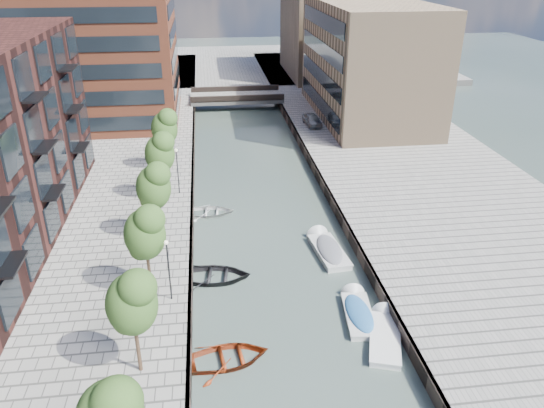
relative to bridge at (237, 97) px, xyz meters
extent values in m
plane|color=#38473F|center=(0.00, -32.00, -1.39)|extent=(300.00, 300.00, 0.00)
cube|color=gray|center=(16.00, -32.00, -0.89)|extent=(20.00, 140.00, 1.00)
cube|color=#332823|center=(-6.10, -32.00, -0.89)|extent=(0.25, 140.00, 1.00)
cube|color=#332823|center=(6.10, -32.00, -0.89)|extent=(0.25, 140.00, 1.00)
cube|color=gray|center=(0.00, 28.00, -0.89)|extent=(80.00, 40.00, 1.00)
cube|color=#9C7F5F|center=(16.00, -10.00, 6.61)|extent=(12.00, 25.00, 14.00)
cube|color=#9C7F5F|center=(16.00, 16.00, 7.61)|extent=(12.00, 20.00, 16.00)
cube|color=gray|center=(0.00, 0.00, -0.09)|extent=(13.00, 6.00, 0.60)
cube|color=#332823|center=(0.00, -2.80, 0.51)|extent=(13.00, 0.40, 0.80)
cube|color=#332823|center=(0.00, 2.80, 0.51)|extent=(13.00, 0.40, 0.80)
cylinder|color=#382619|center=(-8.50, -54.00, 1.21)|extent=(0.20, 0.20, 3.20)
ellipsoid|color=#325B22|center=(-8.50, -54.00, 3.93)|extent=(2.50, 2.50, 3.25)
cylinder|color=#382619|center=(-8.50, -47.00, 1.21)|extent=(0.20, 0.20, 3.20)
ellipsoid|color=#325B22|center=(-8.50, -47.00, 3.93)|extent=(2.50, 2.50, 3.25)
cylinder|color=#382619|center=(-8.50, -40.00, 1.21)|extent=(0.20, 0.20, 3.20)
ellipsoid|color=#325B22|center=(-8.50, -40.00, 3.93)|extent=(2.50, 2.50, 3.25)
cylinder|color=#382619|center=(-8.50, -33.00, 1.21)|extent=(0.20, 0.20, 3.20)
ellipsoid|color=#325B22|center=(-8.50, -33.00, 3.93)|extent=(2.50, 2.50, 3.25)
cylinder|color=#382619|center=(-8.50, -26.00, 1.21)|extent=(0.20, 0.20, 3.20)
ellipsoid|color=#325B22|center=(-8.50, -26.00, 3.93)|extent=(2.50, 2.50, 3.25)
cylinder|color=black|center=(-7.20, -48.00, 1.61)|extent=(0.10, 0.10, 4.00)
sphere|color=#FFF2CC|center=(-7.20, -48.00, 3.61)|extent=(0.24, 0.24, 0.24)
cylinder|color=black|center=(-7.20, -32.00, 1.61)|extent=(0.10, 0.10, 4.00)
sphere|color=#FFF2CC|center=(-7.20, -32.00, 3.61)|extent=(0.24, 0.24, 0.24)
imported|color=maroon|center=(-4.03, -52.86, -1.39)|extent=(5.07, 3.94, 0.96)
imported|color=silver|center=(-4.68, -34.55, -1.39)|extent=(4.38, 3.22, 0.88)
imported|color=black|center=(-4.55, -44.65, -1.39)|extent=(5.45, 4.17, 1.05)
cube|color=white|center=(5.03, -52.44, -1.34)|extent=(2.93, 4.75, 0.63)
cube|color=white|center=(5.03, -52.44, -1.00)|extent=(3.03, 4.86, 0.10)
cone|color=white|center=(5.71, -50.32, -1.29)|extent=(1.83, 1.33, 1.65)
cube|color=silver|center=(4.14, -50.11, -1.34)|extent=(2.03, 4.41, 0.60)
cube|color=silver|center=(4.14, -50.11, -1.02)|extent=(2.12, 4.51, 0.09)
cone|color=silver|center=(4.38, -47.99, -1.30)|extent=(1.66, 1.00, 1.58)
ellipsoid|color=#225E9E|center=(4.14, -50.11, -0.97)|extent=(1.90, 4.03, 0.52)
cube|color=beige|center=(4.02, -42.46, -1.34)|extent=(2.32, 5.02, 0.69)
cube|color=beige|center=(4.02, -42.46, -0.97)|extent=(2.41, 5.14, 0.11)
cone|color=beige|center=(3.76, -40.05, -1.29)|extent=(1.89, 1.14, 1.79)
ellipsoid|color=slate|center=(4.02, -42.46, -0.92)|extent=(2.17, 4.59, 0.59)
imported|color=#9B9E9F|center=(8.41, -13.59, 0.32)|extent=(2.11, 4.31, 1.42)
camera|label=1|loc=(-4.46, -75.52, 18.99)|focal=35.00mm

